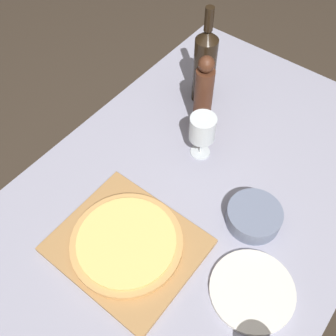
{
  "coord_description": "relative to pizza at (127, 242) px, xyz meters",
  "views": [
    {
      "loc": [
        0.32,
        -0.44,
        1.73
      ],
      "look_at": [
        -0.1,
        0.1,
        0.8
      ],
      "focal_mm": 42.0,
      "sensor_mm": 36.0,
      "label": 1
    }
  ],
  "objects": [
    {
      "name": "pizza",
      "position": [
        0.0,
        0.0,
        0.0
      ],
      "size": [
        0.3,
        0.3,
        0.02
      ],
      "color": "tan",
      "rests_on": "cutting_board"
    },
    {
      "name": "small_bowl",
      "position": [
        0.23,
        0.28,
        -0.0
      ],
      "size": [
        0.15,
        0.15,
        0.05
      ],
      "color": "slate",
      "rests_on": "dining_table"
    },
    {
      "name": "cutting_board",
      "position": [
        0.0,
        -0.0,
        -0.02
      ],
      "size": [
        0.37,
        0.32,
        0.02
      ],
      "color": "#A87A47",
      "rests_on": "dining_table"
    },
    {
      "name": "wine_bottle",
      "position": [
        -0.18,
        0.6,
        0.12
      ],
      "size": [
        0.08,
        0.08,
        0.35
      ],
      "color": "black",
      "rests_on": "dining_table"
    },
    {
      "name": "pepper_mill",
      "position": [
        -0.1,
        0.49,
        0.11
      ],
      "size": [
        0.06,
        0.06,
        0.28
      ],
      "color": "#4C2819",
      "rests_on": "dining_table"
    },
    {
      "name": "wine_glass",
      "position": [
        -0.03,
        0.39,
        0.08
      ],
      "size": [
        0.08,
        0.08,
        0.16
      ],
      "color": "silver",
      "rests_on": "dining_table"
    },
    {
      "name": "dining_table",
      "position": [
        0.05,
        0.15,
        -0.11
      ],
      "size": [
        0.94,
        1.67,
        0.74
      ],
      "color": "#9393A8",
      "rests_on": "ground_plane"
    },
    {
      "name": "dinner_plate",
      "position": [
        0.33,
        0.1,
        -0.02
      ],
      "size": [
        0.22,
        0.22,
        0.01
      ],
      "color": "silver",
      "rests_on": "dining_table"
    },
    {
      "name": "ground_plane",
      "position": [
        0.05,
        0.15,
        -0.77
      ],
      "size": [
        12.0,
        12.0,
        0.0
      ],
      "primitive_type": "plane",
      "color": "#382D23"
    }
  ]
}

